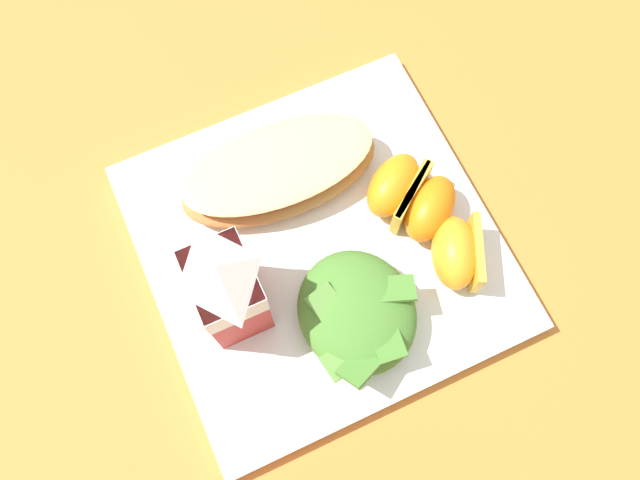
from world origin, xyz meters
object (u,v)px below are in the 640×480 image
object	(u,v)px
green_salad_pile	(353,314)
orange_wedge_front	(457,253)
white_plate	(320,247)
cheesy_pizza_bread	(279,171)
milk_carton	(226,287)
orange_wedge_rear	(395,186)
orange_wedge_middle	(428,208)

from	to	relation	value
green_salad_pile	orange_wedge_front	xyz separation A→B (m)	(0.01, -0.10, -0.00)
white_plate	cheesy_pizza_bread	xyz separation A→B (m)	(0.07, 0.01, 0.03)
white_plate	orange_wedge_front	xyz separation A→B (m)	(-0.06, -0.09, 0.03)
white_plate	cheesy_pizza_bread	size ratio (longest dim) A/B	1.61
white_plate	green_salad_pile	size ratio (longest dim) A/B	2.66
white_plate	milk_carton	world-z (taller)	milk_carton
milk_carton	orange_wedge_front	xyz separation A→B (m)	(-0.04, -0.18, -0.04)
orange_wedge_front	green_salad_pile	bearing A→B (deg)	96.12
green_salad_pile	milk_carton	xyz separation A→B (m)	(0.05, 0.08, 0.04)
white_plate	cheesy_pizza_bread	world-z (taller)	cheesy_pizza_bread
green_salad_pile	white_plate	bearing A→B (deg)	-3.11
orange_wedge_front	orange_wedge_rear	bearing A→B (deg)	14.41
white_plate	orange_wedge_front	world-z (taller)	orange_wedge_front
cheesy_pizza_bread	orange_wedge_rear	size ratio (longest dim) A/B	2.48
milk_carton	orange_wedge_front	distance (m)	0.18
cheesy_pizza_bread	green_salad_pile	bearing A→B (deg)	-178.70
milk_carton	orange_wedge_middle	bearing A→B (deg)	-88.22
milk_carton	cheesy_pizza_bread	bearing A→B (deg)	-41.49
white_plate	milk_carton	distance (m)	0.11
cheesy_pizza_bread	orange_wedge_front	bearing A→B (deg)	-141.43
green_salad_pile	milk_carton	bearing A→B (deg)	58.52
green_salad_pile	orange_wedge_front	size ratio (longest dim) A/B	1.51
cheesy_pizza_bread	orange_wedge_middle	xyz separation A→B (m)	(-0.08, -0.10, 0.00)
green_salad_pile	orange_wedge_rear	size ratio (longest dim) A/B	1.50
milk_carton	orange_wedge_middle	world-z (taller)	milk_carton
orange_wedge_middle	orange_wedge_rear	xyz separation A→B (m)	(0.03, 0.02, 0.00)
white_plate	orange_wedge_front	distance (m)	0.11
milk_carton	orange_wedge_rear	world-z (taller)	milk_carton
milk_carton	orange_wedge_front	size ratio (longest dim) A/B	1.58
white_plate	cheesy_pizza_bread	bearing A→B (deg)	5.82
cheesy_pizza_bread	green_salad_pile	size ratio (longest dim) A/B	1.65
white_plate	milk_carton	xyz separation A→B (m)	(-0.02, 0.08, 0.07)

